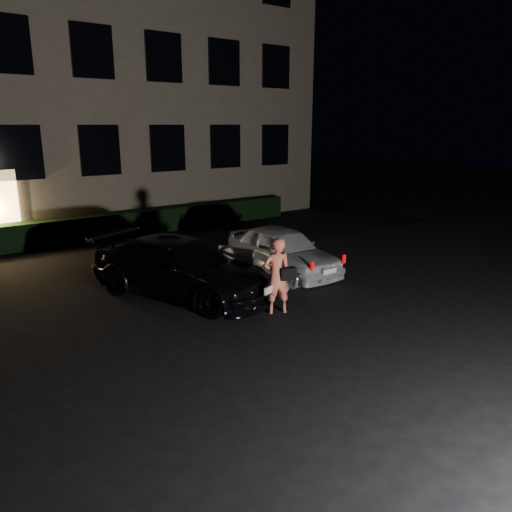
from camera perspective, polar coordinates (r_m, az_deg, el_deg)
ground at (r=9.71m, az=7.05°, el=-8.81°), size 80.00×80.00×0.00m
building at (r=22.34m, az=-21.79°, el=19.29°), size 20.00×8.11×12.00m
hedge at (r=18.30m, az=-16.31°, el=3.35°), size 15.00×0.70×0.85m
sedan at (r=11.62m, az=-8.49°, el=-1.36°), size 3.42×4.96×1.33m
hatch at (r=13.31m, az=3.05°, el=0.67°), size 1.54×3.70×1.25m
man at (r=10.42m, az=2.46°, el=-2.26°), size 0.69×0.59×1.63m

